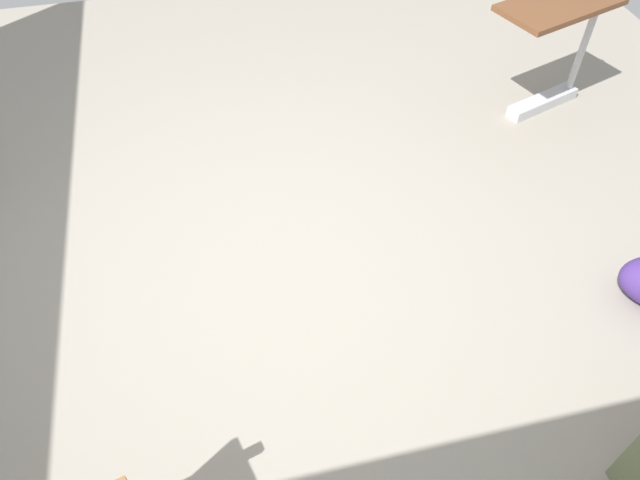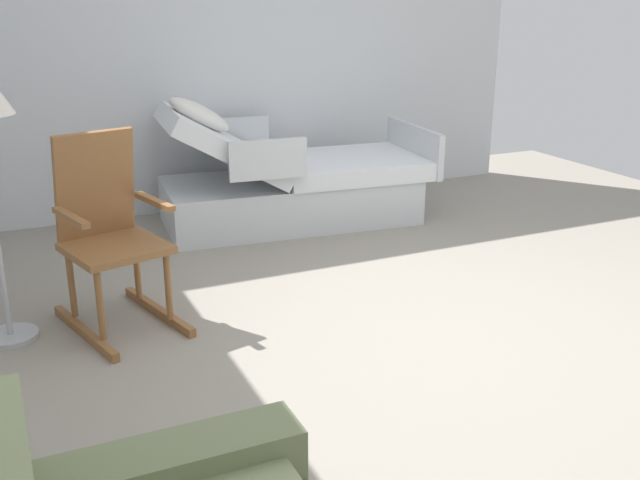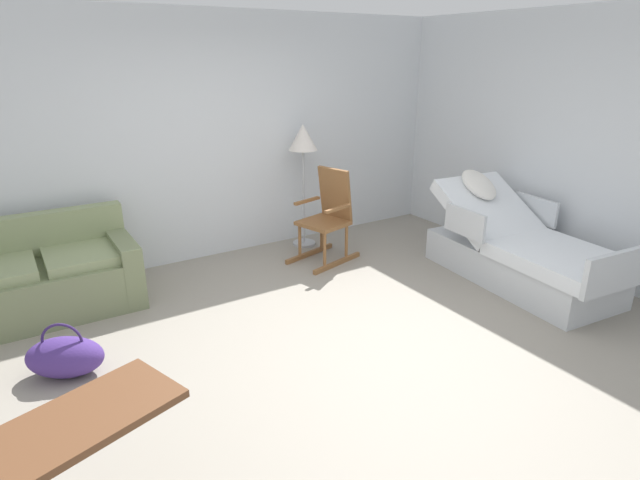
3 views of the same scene
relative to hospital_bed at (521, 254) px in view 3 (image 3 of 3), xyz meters
name	(u,v)px [view 3 (image 3 of 3)]	position (x,y,z in m)	size (l,w,h in m)	color
ground_plane	(337,339)	(-2.25, 0.04, -0.31)	(7.30, 7.30, 0.00)	gray
back_wall	(217,138)	(-2.25, 2.47, 1.04)	(6.04, 0.10, 2.70)	silver
side_wall	(576,145)	(0.72, 0.04, 1.04)	(0.10, 4.95, 2.70)	silver
hospital_bed	(521,254)	(0.00, 0.00, 0.00)	(1.15, 2.14, 1.07)	silver
couch	(43,280)	(-4.22, 1.89, 0.00)	(1.60, 0.86, 0.85)	#737D57
rocking_chair	(328,217)	(-1.33, 1.59, 0.20)	(0.86, 0.65, 1.05)	brown
floor_lamp	(303,146)	(-1.32, 2.14, 0.92)	(0.34, 0.34, 1.48)	#B2B5BA
duffel_bag	(65,357)	(-4.22, 0.69, -0.15)	(0.64, 0.55, 0.43)	#472D7A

